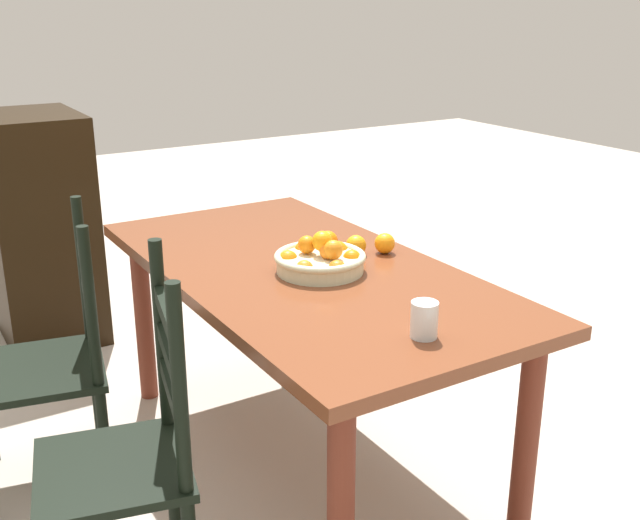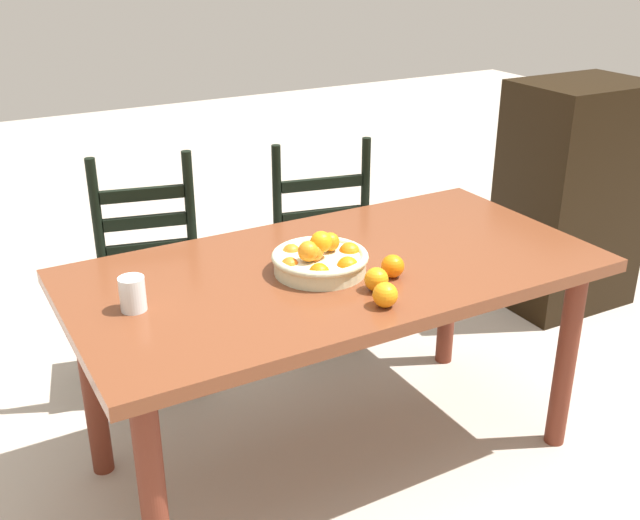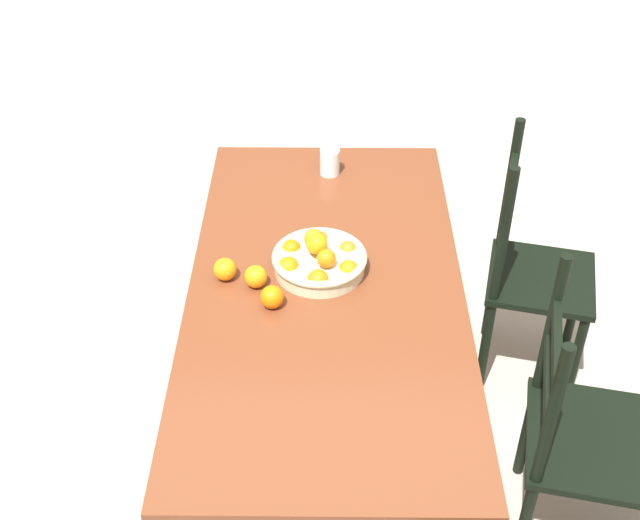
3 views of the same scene
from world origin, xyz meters
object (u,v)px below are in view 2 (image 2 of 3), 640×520
object	(u,v)px
chair_by_cabinet	(312,250)
orange_loose_1	(385,295)
orange_loose_0	(393,266)
orange_loose_2	(376,279)
dining_table	(336,291)
cabinet	(571,196)
drinking_glass	(133,294)
fruit_bowl	(321,260)
chair_near_window	(150,280)

from	to	relation	value
chair_by_cabinet	orange_loose_1	world-z (taller)	chair_by_cabinet
chair_by_cabinet	orange_loose_0	distance (m)	1.03
orange_loose_2	dining_table	bearing A→B (deg)	91.69
cabinet	drinking_glass	size ratio (longest dim) A/B	11.05
drinking_glass	dining_table	bearing A→B (deg)	-0.96
chair_by_cabinet	fruit_bowl	world-z (taller)	chair_by_cabinet
chair_by_cabinet	drinking_glass	world-z (taller)	chair_by_cabinet
cabinet	orange_loose_2	bearing A→B (deg)	-154.66
chair_near_window	cabinet	xyz separation A→B (m)	(2.00, -0.22, 0.07)
orange_loose_1	orange_loose_0	bearing A→B (deg)	49.63
dining_table	drinking_glass	bearing A→B (deg)	179.04
cabinet	orange_loose_2	xyz separation A→B (m)	(-1.60, -0.73, 0.23)
chair_by_cabinet	orange_loose_1	distance (m)	1.20
orange_loose_0	drinking_glass	size ratio (longest dim) A/B	0.72
chair_near_window	orange_loose_1	xyz separation A→B (m)	(0.37, -1.06, 0.30)
chair_by_cabinet	cabinet	xyz separation A→B (m)	(1.27, -0.26, 0.11)
dining_table	chair_near_window	world-z (taller)	chair_near_window
chair_near_window	fruit_bowl	size ratio (longest dim) A/B	3.34
cabinet	drinking_glass	bearing A→B (deg)	-166.62
fruit_bowl	orange_loose_1	size ratio (longest dim) A/B	4.16
dining_table	chair_by_cabinet	distance (m)	0.87
orange_loose_0	orange_loose_1	bearing A→B (deg)	-130.37
dining_table	fruit_bowl	bearing A→B (deg)	-162.07
chair_near_window	orange_loose_0	distance (m)	1.08
orange_loose_2	fruit_bowl	bearing A→B (deg)	112.07
chair_near_window	chair_by_cabinet	xyz separation A→B (m)	(0.73, 0.03, -0.04)
dining_table	cabinet	distance (m)	1.69
orange_loose_1	dining_table	bearing A→B (deg)	84.83
chair_by_cabinet	fruit_bowl	size ratio (longest dim) A/B	3.18
fruit_bowl	drinking_glass	distance (m)	0.58
fruit_bowl	orange_loose_2	size ratio (longest dim) A/B	4.21
chair_near_window	orange_loose_1	bearing A→B (deg)	122.47
chair_near_window	chair_by_cabinet	size ratio (longest dim) A/B	1.05
orange_loose_0	orange_loose_2	world-z (taller)	same
chair_by_cabinet	drinking_glass	xyz separation A→B (m)	(-0.98, -0.77, 0.35)
orange_loose_0	drinking_glass	world-z (taller)	drinking_glass
chair_near_window	chair_by_cabinet	bearing A→B (deg)	-164.01
chair_near_window	chair_by_cabinet	world-z (taller)	chair_near_window
cabinet	orange_loose_1	bearing A→B (deg)	-152.35
chair_by_cabinet	chair_near_window	bearing A→B (deg)	14.59
dining_table	drinking_glass	xyz separation A→B (m)	(-0.65, 0.01, 0.14)
chair_near_window	orange_loose_0	bearing A→B (deg)	132.11
dining_table	orange_loose_0	size ratio (longest dim) A/B	23.55
chair_near_window	cabinet	size ratio (longest dim) A/B	0.92
dining_table	chair_near_window	bearing A→B (deg)	118.02
cabinet	orange_loose_2	distance (m)	1.78
orange_loose_2	drinking_glass	world-z (taller)	drinking_glass
dining_table	drinking_glass	size ratio (longest dim) A/B	16.96
orange_loose_2	chair_by_cabinet	bearing A→B (deg)	71.60
fruit_bowl	orange_loose_1	distance (m)	0.29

